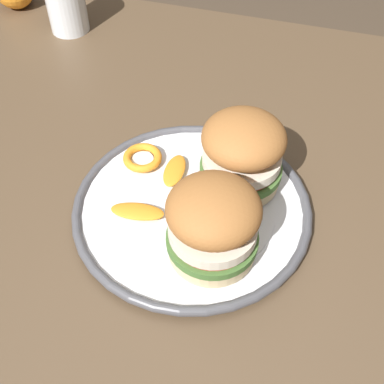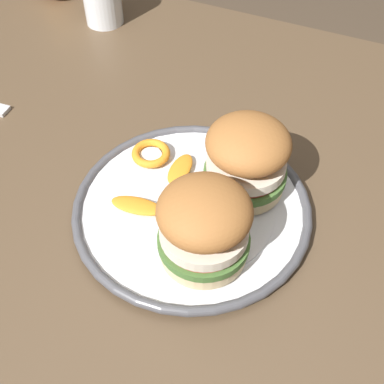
{
  "view_description": "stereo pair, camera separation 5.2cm",
  "coord_description": "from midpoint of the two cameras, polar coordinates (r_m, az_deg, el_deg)",
  "views": [
    {
      "loc": [
        -0.19,
        0.35,
        1.22
      ],
      "look_at": [
        -0.08,
        -0.02,
        0.78
      ],
      "focal_mm": 46.19,
      "sensor_mm": 36.0,
      "label": 1
    },
    {
      "loc": [
        -0.23,
        0.33,
        1.22
      ],
      "look_at": [
        -0.08,
        -0.02,
        0.78
      ],
      "focal_mm": 46.19,
      "sensor_mm": 36.0,
      "label": 2
    }
  ],
  "objects": [
    {
      "name": "dining_table",
      "position": [
        0.7,
        -4.38,
        -6.36
      ],
      "size": [
        1.36,
        1.01,
        0.74
      ],
      "color": "brown",
      "rests_on": "ground"
    },
    {
      "name": "sandwich_half_right",
      "position": [
        0.52,
        4.27,
        -3.97
      ],
      "size": [
        0.13,
        0.13,
        0.1
      ],
      "color": "beige",
      "rests_on": "dinner_plate"
    },
    {
      "name": "orange_peel_strip_short",
      "position": [
        0.64,
        0.96,
        2.56
      ],
      "size": [
        0.03,
        0.06,
        0.01
      ],
      "color": "orange",
      "rests_on": "dinner_plate"
    },
    {
      "name": "orange_peel_strip_long",
      "position": [
        0.6,
        -3.94,
        -1.71
      ],
      "size": [
        0.07,
        0.03,
        0.01
      ],
      "color": "orange",
      "rests_on": "dinner_plate"
    },
    {
      "name": "sandwich_half_left",
      "position": [
        0.59,
        8.86,
        3.84
      ],
      "size": [
        0.11,
        0.11,
        0.1
      ],
      "color": "beige",
      "rests_on": "dinner_plate"
    },
    {
      "name": "dinner_plate",
      "position": [
        0.61,
        2.44,
        -2.0
      ],
      "size": [
        0.3,
        0.3,
        0.02
      ],
      "color": "white",
      "rests_on": "dining_table"
    },
    {
      "name": "orange_peel_curled",
      "position": [
        0.66,
        -2.51,
        4.37
      ],
      "size": [
        0.07,
        0.07,
        0.01
      ],
      "color": "orange",
      "rests_on": "dinner_plate"
    }
  ]
}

